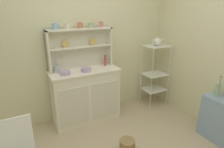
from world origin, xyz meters
TOP-DOWN VIEW (x-y plane):
  - wall_back at (0.00, 1.62)m, footprint 3.84×0.05m
  - hutch_cabinet at (-0.03, 1.37)m, footprint 1.08×0.45m
  - hutch_shelf_unit at (-0.03, 1.53)m, footprint 1.00×0.18m
  - bakers_rack at (1.30, 1.29)m, footprint 0.41×0.33m
  - side_shelf_blue at (1.44, 0.02)m, footprint 0.28×0.48m
  - floor_basket at (0.17, 0.40)m, footprint 0.20×0.20m
  - cup_sky_0 at (-0.39, 1.49)m, footprint 0.09×0.08m
  - cup_cream_1 at (-0.21, 1.49)m, footprint 0.08×0.07m
  - cup_terracotta_2 at (-0.02, 1.49)m, footprint 0.08×0.07m
  - cup_sage_3 at (0.16, 1.49)m, footprint 0.10×0.08m
  - cup_rose_4 at (0.32, 1.49)m, footprint 0.08×0.06m
  - bowl_mixing_large at (-0.34, 1.29)m, footprint 0.15×0.15m
  - bowl_floral_medium at (-0.03, 1.29)m, footprint 0.15×0.15m
  - jam_bottle at (0.37, 1.45)m, footprint 0.05×0.05m
  - utensil_jar at (-0.42, 1.45)m, footprint 0.08×0.08m
  - porcelain_teapot at (1.30, 1.29)m, footprint 0.23×0.14m
  - flower_vase at (1.44, 0.14)m, footprint 0.07×0.07m

SIDE VIEW (x-z plane):
  - floor_basket at x=0.17m, z-range 0.00..0.16m
  - side_shelf_blue at x=1.44m, z-range 0.00..0.62m
  - hutch_cabinet at x=-0.03m, z-range 0.01..0.87m
  - bakers_rack at x=1.30m, z-range 0.12..1.26m
  - flower_vase at x=1.44m, z-range 0.57..0.89m
  - bowl_mixing_large at x=-0.34m, z-range 0.86..0.92m
  - bowl_floral_medium at x=-0.03m, z-range 0.86..0.92m
  - utensil_jar at x=-0.42m, z-range 0.80..1.04m
  - jam_bottle at x=0.37m, z-range 0.84..1.01m
  - porcelain_teapot at x=1.30m, z-range 1.13..1.29m
  - hutch_shelf_unit at x=-0.03m, z-range 0.92..1.54m
  - wall_back at x=0.00m, z-range 0.00..2.50m
  - cup_sage_3 at x=0.16m, z-range 1.48..1.56m
  - cup_cream_1 at x=-0.21m, z-range 1.48..1.57m
  - cup_rose_4 at x=0.32m, z-range 1.48..1.57m
  - cup_terracotta_2 at x=-0.02m, z-range 1.48..1.57m
  - cup_sky_0 at x=-0.39m, z-range 1.48..1.57m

